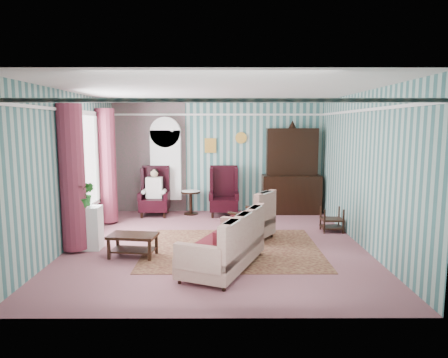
{
  "coord_description": "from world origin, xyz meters",
  "views": [
    {
      "loc": [
        0.12,
        -7.47,
        2.27
      ],
      "look_at": [
        0.15,
        0.6,
        1.19
      ],
      "focal_mm": 32.0,
      "sensor_mm": 36.0,
      "label": 1
    }
  ],
  "objects_px": {
    "seated_woman": "(155,193)",
    "nest_table": "(332,219)",
    "coffee_table": "(133,245)",
    "wingback_right": "(224,191)",
    "round_side_table": "(191,203)",
    "wingback_left": "(154,191)",
    "floral_armchair": "(251,215)",
    "dresser_hutch": "(292,168)",
    "plant_stand": "(86,228)",
    "bookcase": "(166,170)",
    "sofa": "(223,241)"
  },
  "relations": [
    {
      "from": "seated_woman",
      "to": "nest_table",
      "type": "relative_size",
      "value": 2.19
    },
    {
      "from": "nest_table",
      "to": "coffee_table",
      "type": "distance_m",
      "value": 4.24
    },
    {
      "from": "wingback_right",
      "to": "round_side_table",
      "type": "relative_size",
      "value": 2.08
    },
    {
      "from": "coffee_table",
      "to": "wingback_right",
      "type": "bearing_deg",
      "value": 63.56
    },
    {
      "from": "wingback_left",
      "to": "wingback_right",
      "type": "bearing_deg",
      "value": 0.0
    },
    {
      "from": "round_side_table",
      "to": "floral_armchair",
      "type": "xyz_separation_m",
      "value": [
        1.4,
        -2.24,
        0.18
      ]
    },
    {
      "from": "wingback_left",
      "to": "seated_woman",
      "type": "height_order",
      "value": "wingback_left"
    },
    {
      "from": "wingback_left",
      "to": "wingback_right",
      "type": "distance_m",
      "value": 1.75
    },
    {
      "from": "wingback_left",
      "to": "floral_armchair",
      "type": "xyz_separation_m",
      "value": [
        2.3,
        -2.09,
        -0.14
      ]
    },
    {
      "from": "dresser_hutch",
      "to": "plant_stand",
      "type": "distance_m",
      "value": 5.31
    },
    {
      "from": "bookcase",
      "to": "wingback_right",
      "type": "xyz_separation_m",
      "value": [
        1.5,
        -0.39,
        -0.5
      ]
    },
    {
      "from": "seated_woman",
      "to": "coffee_table",
      "type": "distance_m",
      "value": 3.22
    },
    {
      "from": "wingback_right",
      "to": "nest_table",
      "type": "xyz_separation_m",
      "value": [
        2.32,
        -1.55,
        -0.35
      ]
    },
    {
      "from": "bookcase",
      "to": "wingback_left",
      "type": "relative_size",
      "value": 1.79
    },
    {
      "from": "dresser_hutch",
      "to": "round_side_table",
      "type": "height_order",
      "value": "dresser_hutch"
    },
    {
      "from": "bookcase",
      "to": "seated_woman",
      "type": "relative_size",
      "value": 1.9
    },
    {
      "from": "wingback_left",
      "to": "sofa",
      "type": "distance_m",
      "value": 4.15
    },
    {
      "from": "wingback_left",
      "to": "plant_stand",
      "type": "xyz_separation_m",
      "value": [
        -0.8,
        -2.75,
        -0.22
      ]
    },
    {
      "from": "wingback_left",
      "to": "sofa",
      "type": "xyz_separation_m",
      "value": [
        1.73,
        -3.77,
        -0.17
      ]
    },
    {
      "from": "nest_table",
      "to": "plant_stand",
      "type": "distance_m",
      "value": 5.02
    },
    {
      "from": "round_side_table",
      "to": "coffee_table",
      "type": "distance_m",
      "value": 3.43
    },
    {
      "from": "bookcase",
      "to": "nest_table",
      "type": "height_order",
      "value": "bookcase"
    },
    {
      "from": "dresser_hutch",
      "to": "seated_woman",
      "type": "relative_size",
      "value": 2.0
    },
    {
      "from": "sofa",
      "to": "wingback_right",
      "type": "bearing_deg",
      "value": 21.97
    },
    {
      "from": "floral_armchair",
      "to": "dresser_hutch",
      "type": "bearing_deg",
      "value": 6.5
    },
    {
      "from": "dresser_hutch",
      "to": "wingback_left",
      "type": "xyz_separation_m",
      "value": [
        -3.5,
        -0.27,
        -0.55
      ]
    },
    {
      "from": "dresser_hutch",
      "to": "round_side_table",
      "type": "xyz_separation_m",
      "value": [
        -2.6,
        -0.12,
        -0.88
      ]
    },
    {
      "from": "wingback_left",
      "to": "floral_armchair",
      "type": "relative_size",
      "value": 1.3
    },
    {
      "from": "round_side_table",
      "to": "bookcase",
      "type": "bearing_deg",
      "value": 159.73
    },
    {
      "from": "sofa",
      "to": "floral_armchair",
      "type": "relative_size",
      "value": 1.94
    },
    {
      "from": "sofa",
      "to": "coffee_table",
      "type": "xyz_separation_m",
      "value": [
        -1.57,
        0.57,
        -0.25
      ]
    },
    {
      "from": "dresser_hutch",
      "to": "seated_woman",
      "type": "xyz_separation_m",
      "value": [
        -3.5,
        -0.27,
        -0.59
      ]
    },
    {
      "from": "wingback_right",
      "to": "round_side_table",
      "type": "distance_m",
      "value": 0.92
    },
    {
      "from": "dresser_hutch",
      "to": "seated_woman",
      "type": "height_order",
      "value": "dresser_hutch"
    },
    {
      "from": "plant_stand",
      "to": "nest_table",
      "type": "bearing_deg",
      "value": 13.84
    },
    {
      "from": "seated_woman",
      "to": "coffee_table",
      "type": "bearing_deg",
      "value": -87.12
    },
    {
      "from": "wingback_right",
      "to": "seated_woman",
      "type": "xyz_separation_m",
      "value": [
        -1.75,
        0.0,
        -0.04
      ]
    },
    {
      "from": "bookcase",
      "to": "nest_table",
      "type": "bearing_deg",
      "value": -26.92
    },
    {
      "from": "bookcase",
      "to": "sofa",
      "type": "relative_size",
      "value": 1.2
    },
    {
      "from": "bookcase",
      "to": "nest_table",
      "type": "xyz_separation_m",
      "value": [
        3.82,
        -1.94,
        -0.85
      ]
    },
    {
      "from": "dresser_hutch",
      "to": "sofa",
      "type": "height_order",
      "value": "dresser_hutch"
    },
    {
      "from": "seated_woman",
      "to": "sofa",
      "type": "relative_size",
      "value": 0.63
    },
    {
      "from": "round_side_table",
      "to": "sofa",
      "type": "relative_size",
      "value": 0.32
    },
    {
      "from": "wingback_right",
      "to": "sofa",
      "type": "distance_m",
      "value": 3.77
    },
    {
      "from": "dresser_hutch",
      "to": "coffee_table",
      "type": "distance_m",
      "value": 4.91
    },
    {
      "from": "wingback_left",
      "to": "plant_stand",
      "type": "height_order",
      "value": "wingback_left"
    },
    {
      "from": "dresser_hutch",
      "to": "plant_stand",
      "type": "bearing_deg",
      "value": -144.92
    },
    {
      "from": "dresser_hutch",
      "to": "sofa",
      "type": "xyz_separation_m",
      "value": [
        -1.77,
        -4.04,
        -0.73
      ]
    },
    {
      "from": "wingback_left",
      "to": "round_side_table",
      "type": "relative_size",
      "value": 2.08
    },
    {
      "from": "dresser_hutch",
      "to": "wingback_right",
      "type": "height_order",
      "value": "dresser_hutch"
    }
  ]
}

